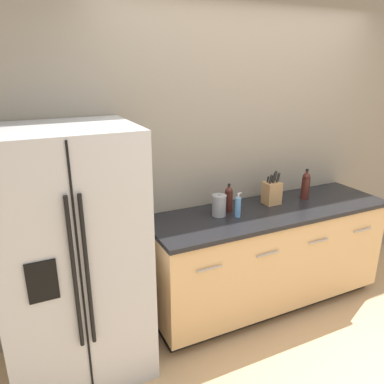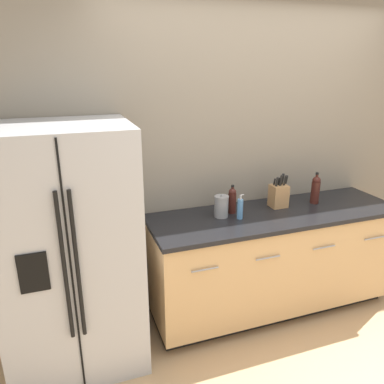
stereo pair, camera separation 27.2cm
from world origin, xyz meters
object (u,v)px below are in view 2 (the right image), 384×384
at_px(soap_dispenser, 240,209).
at_px(oil_bottle, 232,200).
at_px(refrigerator, 70,252).
at_px(steel_canister, 221,206).
at_px(wine_bottle, 316,189).
at_px(knife_block, 279,195).

bearing_deg(soap_dispenser, oil_bottle, 92.19).
xyz_separation_m(refrigerator, steel_canister, (1.15, 0.10, 0.14)).
height_order(refrigerator, steel_canister, refrigerator).
distance_m(wine_bottle, steel_canister, 0.88).
distance_m(knife_block, wine_bottle, 0.34).
bearing_deg(knife_block, refrigerator, -175.17).
bearing_deg(oil_bottle, wine_bottle, -2.52).
relative_size(oil_bottle, steel_canister, 1.25).
distance_m(knife_block, soap_dispenser, 0.44).
distance_m(refrigerator, soap_dispenser, 1.27).
bearing_deg(knife_block, wine_bottle, -4.71).
bearing_deg(oil_bottle, steel_canister, -157.58).
xyz_separation_m(refrigerator, soap_dispenser, (1.26, 0.01, 0.14)).
height_order(soap_dispenser, steel_canister, soap_dispenser).
xyz_separation_m(refrigerator, oil_bottle, (1.26, 0.15, 0.16)).
bearing_deg(soap_dispenser, knife_block, 16.99).
xyz_separation_m(oil_bottle, steel_canister, (-0.11, -0.05, -0.02)).
relative_size(wine_bottle, steel_canister, 1.46).
height_order(knife_block, wine_bottle, knife_block).
bearing_deg(wine_bottle, knife_block, 175.29).
bearing_deg(knife_block, oil_bottle, 179.25).
distance_m(wine_bottle, oil_bottle, 0.77).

